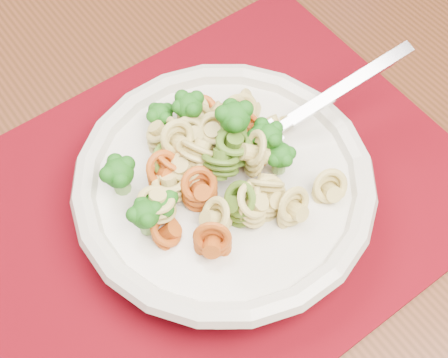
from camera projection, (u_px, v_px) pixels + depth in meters
name	position (u px, v px, depth m)	size (l,w,h in m)	color
dining_table	(130.00, 234.00, 0.62)	(1.44, 1.05, 0.73)	#532917
placemat	(210.00, 199.00, 0.52)	(0.42, 0.33, 0.00)	#55030D
pasta_bowl	(224.00, 187.00, 0.49)	(0.24, 0.24, 0.05)	beige
pasta_broccoli_heap	(224.00, 175.00, 0.48)	(0.20, 0.20, 0.06)	tan
fork	(264.00, 137.00, 0.50)	(0.19, 0.02, 0.01)	silver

